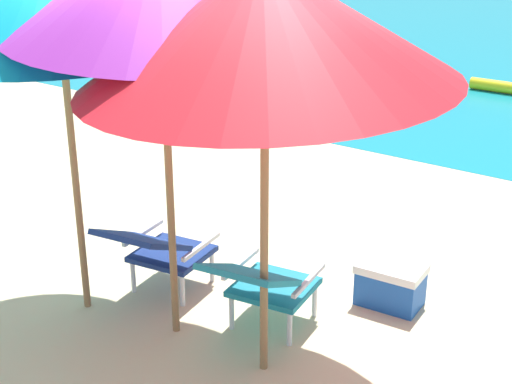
% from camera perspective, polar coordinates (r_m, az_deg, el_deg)
% --- Properties ---
extents(ground_plane, '(40.00, 40.00, 0.00)m').
position_cam_1_polar(ground_plane, '(8.87, 14.40, 2.90)').
color(ground_plane, beige).
extents(lounge_chair_left, '(0.65, 0.94, 0.68)m').
position_cam_1_polar(lounge_chair_left, '(5.42, -7.59, -4.33)').
color(lounge_chair_left, navy).
rests_on(lounge_chair_left, ground_plane).
extents(lounge_chair_right, '(0.65, 0.94, 0.68)m').
position_cam_1_polar(lounge_chair_right, '(4.92, 0.51, -7.00)').
color(lounge_chair_right, teal).
rests_on(lounge_chair_right, ground_plane).
extents(beach_umbrella_right, '(2.93, 2.94, 2.56)m').
position_cam_1_polar(beach_umbrella_right, '(3.97, 0.72, 13.06)').
color(beach_umbrella_right, olive).
rests_on(beach_umbrella_right, ground_plane).
extents(cooler_box, '(0.49, 0.35, 0.32)m').
position_cam_1_polar(cooler_box, '(5.48, 10.40, -7.06)').
color(cooler_box, '#194CA5').
rests_on(cooler_box, ground_plane).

